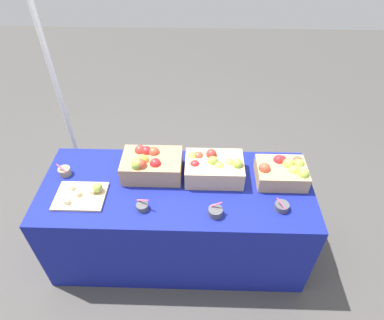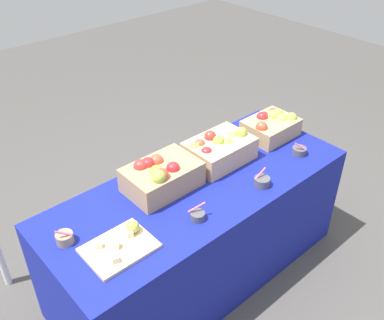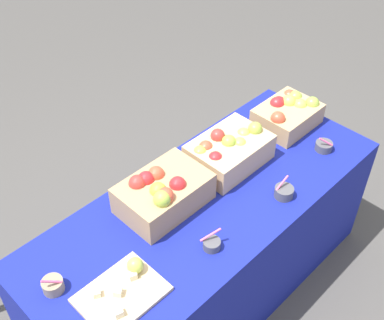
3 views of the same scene
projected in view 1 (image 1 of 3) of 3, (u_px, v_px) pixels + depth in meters
name	position (u px, v px, depth m)	size (l,w,h in m)	color
ground_plane	(179.00, 246.00, 2.80)	(10.00, 10.00, 0.00)	#474442
table	(178.00, 219.00, 2.55)	(1.90, 0.76, 0.74)	navy
apple_crate_left	(283.00, 171.00, 2.30)	(0.34, 0.27, 0.16)	tan
apple_crate_middle	(214.00, 168.00, 2.32)	(0.40, 0.28, 0.19)	tan
apple_crate_right	(151.00, 164.00, 2.34)	(0.42, 0.28, 0.21)	tan
cutting_board_front	(83.00, 195.00, 2.22)	(0.33, 0.25, 0.09)	#D1B284
sample_bowl_near	(65.00, 171.00, 2.37)	(0.09, 0.09, 0.10)	gray
sample_bowl_mid	(215.00, 212.00, 2.10)	(0.09, 0.09, 0.10)	#4C4C51
sample_bowl_far	(142.00, 206.00, 2.13)	(0.09, 0.08, 0.09)	#4C4C51
sample_bowl_extra	(282.00, 206.00, 2.13)	(0.09, 0.09, 0.10)	#4C4C51
tent_pole	(56.00, 83.00, 2.64)	(0.04, 0.04, 2.21)	white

